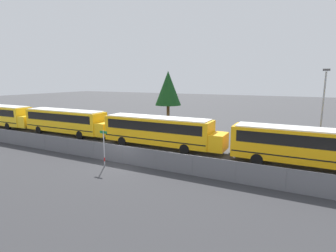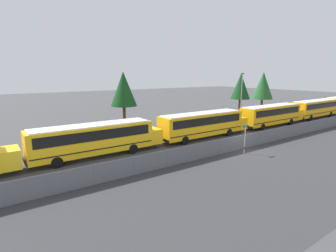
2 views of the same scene
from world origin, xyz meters
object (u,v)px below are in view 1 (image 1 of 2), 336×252
at_px(school_bus_3, 160,130).
at_px(light_pole, 323,106).
at_px(street_sign, 104,147).
at_px(tree_1, 168,88).
at_px(school_bus_1, 1,114).
at_px(school_bus_4, 312,145).
at_px(school_bus_2, 67,120).

bearing_deg(school_bus_3, light_pole, 23.95).
relative_size(street_sign, light_pole, 0.37).
height_order(school_bus_3, tree_1, tree_1).
bearing_deg(street_sign, tree_1, 101.37).
bearing_deg(school_bus_3, street_sign, -99.07).
xyz_separation_m(school_bus_1, school_bus_4, (39.31, -0.34, 0.00)).
relative_size(school_bus_1, school_bus_4, 1.00).
relative_size(school_bus_1, street_sign, 4.42).
distance_m(school_bus_4, light_pole, 7.09).
bearing_deg(school_bus_2, school_bus_3, -1.27).
distance_m(school_bus_2, school_bus_3, 13.11).
bearing_deg(street_sign, school_bus_4, 25.01).
relative_size(school_bus_3, street_sign, 4.42).
bearing_deg(school_bus_2, light_pole, 12.44).
xyz_separation_m(school_bus_2, street_sign, (11.99, -7.30, -0.30)).
bearing_deg(school_bus_4, light_pole, 82.03).
bearing_deg(school_bus_1, school_bus_3, -0.14).
relative_size(school_bus_2, street_sign, 4.42).
relative_size(school_bus_1, school_bus_2, 1.00).
height_order(school_bus_4, street_sign, school_bus_4).
xyz_separation_m(school_bus_4, tree_1, (-18.15, 11.83, 3.64)).
xyz_separation_m(school_bus_1, tree_1, (21.16, 11.48, 3.64)).
relative_size(school_bus_4, light_pole, 1.64).
xyz_separation_m(school_bus_3, school_bus_4, (13.30, -0.28, 0.00)).
bearing_deg(light_pole, tree_1, 164.67).
relative_size(street_sign, tree_1, 0.36).
distance_m(school_bus_4, tree_1, 21.97).
bearing_deg(school_bus_4, street_sign, -154.99).
xyz_separation_m(school_bus_3, tree_1, (-4.85, 11.55, 3.64)).
bearing_deg(tree_1, school_bus_4, -33.09).
xyz_separation_m(school_bus_4, light_pole, (0.92, 6.60, 2.42)).
distance_m(school_bus_4, street_sign, 15.91).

